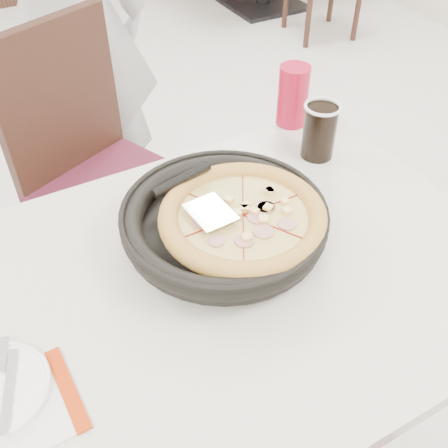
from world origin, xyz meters
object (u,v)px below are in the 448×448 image
cola_glass (319,132)px  diner_person (64,17)px  pizza_pan (224,227)px  main_table (208,385)px  pizza (243,223)px  chair_far (113,185)px  red_cup (293,96)px

cola_glass → diner_person: bearing=108.4°
cola_glass → diner_person: size_ratio=0.08×
pizza_pan → diner_person: diner_person is taller
main_table → cola_glass: 0.66m
pizza_pan → cola_glass: 0.39m
main_table → pizza: (0.11, 0.05, 0.44)m
pizza_pan → cola_glass: cola_glass is taller
main_table → pizza_pan: size_ratio=3.05×
pizza → chair_far: bearing=96.3°
main_table → diner_person: size_ratio=0.73×
main_table → pizza: size_ratio=4.10×
chair_far → pizza: (0.07, -0.67, 0.34)m
red_cup → diner_person: diner_person is taller
red_cup → pizza_pan: bearing=-140.2°
pizza → diner_person: size_ratio=0.18×
pizza_pan → red_cup: 0.50m
main_table → red_cup: red_cup is taller
cola_glass → red_cup: bearing=79.3°
pizza → diner_person: bearing=90.4°
chair_far → pizza: 0.75m
main_table → diner_person: (0.10, 1.23, 0.45)m
pizza_pan → pizza: 0.04m
chair_far → pizza_pan: 0.72m
diner_person → cola_glass: bearing=120.0°
pizza_pan → red_cup: size_ratio=2.46×
chair_far → diner_person: bearing=-120.4°
cola_glass → pizza_pan: bearing=-155.4°
chair_far → cola_glass: chair_far is taller
red_cup → chair_far: bearing=142.6°
pizza_pan → pizza: size_ratio=1.34×
chair_far → pizza_pan: size_ratio=2.41×
main_table → pizza_pan: bearing=40.8°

